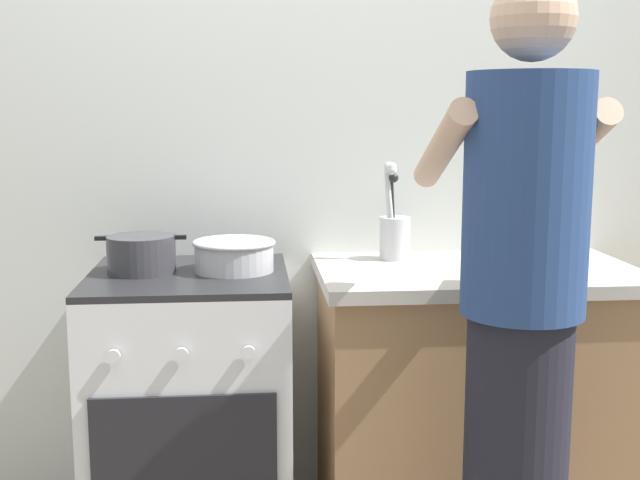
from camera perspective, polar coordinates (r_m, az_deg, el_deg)
The scene contains 9 objects.
back_wall at distance 2.82m, azimuth 2.36°, elevation 6.32°, with size 3.20×0.10×2.50m.
countertop at distance 2.72m, azimuth 10.72°, elevation -11.22°, with size 1.00×0.60×0.90m.
stove_range at distance 2.62m, azimuth -8.98°, elevation -11.97°, with size 0.60×0.62×0.90m.
pot at distance 2.52m, azimuth -12.42°, elevation -0.97°, with size 0.27×0.21×0.11m.
mixing_bowl at distance 2.50m, azimuth -6.04°, elevation -1.00°, with size 0.25×0.25×0.10m.
utensil_crock at distance 2.68m, azimuth 5.22°, elevation 0.64°, with size 0.10×0.10×0.32m.
spice_bottle at distance 2.62m, azimuth 12.17°, elevation -0.99°, with size 0.04×0.04×0.08m.
oil_bottle at distance 2.64m, azimuth 14.78°, elevation 0.30°, with size 0.07×0.07×0.23m.
person at distance 2.06m, azimuth 13.86°, elevation -6.07°, with size 0.41×0.50×1.70m.
Camera 1 is at (-0.17, -2.29, 1.40)m, focal length 45.62 mm.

